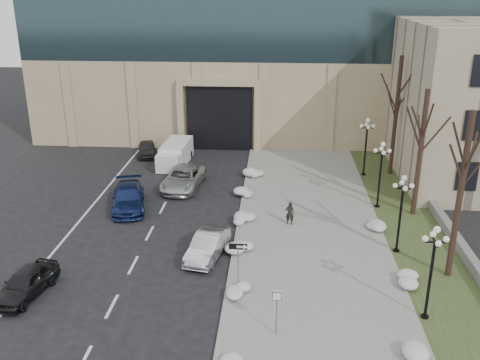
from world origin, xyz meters
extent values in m
cube|color=gray|center=(3.50, 14.00, 0.06)|extent=(9.00, 40.00, 0.12)
cube|color=gray|center=(-1.00, 14.00, 0.07)|extent=(0.30, 40.00, 0.14)
cube|color=#334221|center=(10.00, 14.00, 0.05)|extent=(4.00, 40.00, 0.10)
cube|color=gray|center=(12.00, 16.00, 0.35)|extent=(0.50, 30.00, 0.70)
cube|color=tan|center=(-2.00, 42.00, 4.00)|extent=(40.00, 20.00, 8.00)
cube|color=black|center=(-4.00, 33.00, 3.00)|extent=(6.00, 2.50, 6.00)
cube|color=tan|center=(-4.00, 31.60, 6.30)|extent=(7.50, 0.60, 0.60)
cube|color=tan|center=(-7.50, 31.60, 3.00)|extent=(0.60, 0.60, 6.00)
cube|color=tan|center=(-0.50, 31.60, 3.00)|extent=(0.60, 0.60, 6.00)
cube|color=black|center=(14.00, 19.00, 2.50)|extent=(1.40, 0.25, 2.00)
cube|color=black|center=(14.00, 19.00, 6.00)|extent=(1.40, 0.25, 2.00)
imported|color=black|center=(-11.00, 6.69, 0.70)|extent=(2.36, 4.31, 1.39)
imported|color=#ACAEB4|center=(-2.50, 11.27, 0.70)|extent=(2.32, 4.47, 1.40)
imported|color=navy|center=(-8.82, 17.80, 0.77)|extent=(3.35, 5.64, 1.53)
imported|color=#B8B8B8|center=(-5.71, 21.90, 0.77)|extent=(3.03, 5.72, 1.53)
imported|color=#2B2C30|center=(-10.36, 29.57, 0.64)|extent=(2.27, 3.97, 1.27)
imported|color=black|center=(2.21, 15.71, 0.88)|extent=(0.60, 0.44, 1.52)
cube|color=silver|center=(-7.32, 27.96, 0.90)|extent=(2.24, 4.62, 1.81)
cube|color=silver|center=(-7.48, 25.26, 0.81)|extent=(1.98, 1.55, 1.45)
cylinder|color=black|center=(-8.37, 25.49, 0.32)|extent=(0.26, 0.64, 0.63)
cylinder|color=black|center=(-6.56, 25.39, 0.32)|extent=(0.26, 0.64, 0.63)
cylinder|color=black|center=(-8.14, 29.37, 0.32)|extent=(0.26, 0.64, 0.63)
cylinder|color=black|center=(-6.34, 29.26, 0.32)|extent=(0.26, 0.64, 0.63)
cylinder|color=slate|center=(-0.53, 7.99, 1.25)|extent=(0.06, 0.06, 2.51)
cube|color=black|center=(-0.53, 7.99, 2.41)|extent=(0.92, 0.05, 0.31)
cube|color=white|center=(-0.38, 7.97, 2.41)|extent=(0.43, 0.02, 0.12)
cone|color=white|center=(-0.14, 7.96, 2.41)|extent=(0.22, 0.25, 0.25)
cylinder|color=slate|center=(1.42, 4.22, 1.14)|extent=(0.06, 0.06, 2.29)
cube|color=white|center=(1.42, 4.22, 2.08)|extent=(0.50, 0.06, 0.50)
cube|color=black|center=(1.42, 4.19, 2.08)|extent=(0.44, 0.03, 0.44)
cube|color=white|center=(1.42, 4.19, 2.08)|extent=(0.37, 0.03, 0.37)
ellipsoid|color=silver|center=(-0.58, 7.20, 0.30)|extent=(1.10, 1.60, 0.36)
ellipsoid|color=silver|center=(-0.60, 12.03, 0.30)|extent=(1.10, 1.60, 0.36)
ellipsoid|color=silver|center=(-0.82, 15.89, 0.30)|extent=(1.10, 1.60, 0.36)
ellipsoid|color=silver|center=(-0.82, 20.25, 0.30)|extent=(1.10, 1.60, 0.36)
ellipsoid|color=silver|center=(-0.48, 24.55, 0.30)|extent=(1.10, 1.60, 0.36)
ellipsoid|color=silver|center=(7.52, 2.97, 0.30)|extent=(1.10, 1.60, 0.36)
ellipsoid|color=silver|center=(7.86, 8.84, 0.30)|extent=(1.10, 1.60, 0.36)
ellipsoid|color=silver|center=(7.51, 15.53, 0.30)|extent=(1.10, 1.60, 0.36)
cylinder|color=black|center=(8.30, 6.00, 0.10)|extent=(0.36, 0.36, 0.20)
cylinder|color=black|center=(8.30, 6.00, 2.00)|extent=(0.14, 0.14, 4.00)
cylinder|color=black|center=(8.30, 6.00, 4.00)|extent=(0.10, 0.90, 0.10)
cylinder|color=black|center=(8.30, 6.00, 4.00)|extent=(0.90, 0.10, 0.10)
sphere|color=silver|center=(8.30, 6.00, 4.60)|extent=(0.32, 0.32, 0.32)
sphere|color=silver|center=(8.75, 6.00, 4.15)|extent=(0.28, 0.28, 0.28)
sphere|color=silver|center=(7.85, 6.00, 4.15)|extent=(0.28, 0.28, 0.28)
sphere|color=silver|center=(8.30, 6.45, 4.15)|extent=(0.28, 0.28, 0.28)
sphere|color=silver|center=(8.30, 5.55, 4.15)|extent=(0.28, 0.28, 0.28)
cylinder|color=black|center=(8.30, 12.50, 0.10)|extent=(0.36, 0.36, 0.20)
cylinder|color=black|center=(8.30, 12.50, 2.00)|extent=(0.14, 0.14, 4.00)
cylinder|color=black|center=(8.30, 12.50, 4.00)|extent=(0.10, 0.90, 0.10)
cylinder|color=black|center=(8.30, 12.50, 4.00)|extent=(0.90, 0.10, 0.10)
sphere|color=silver|center=(8.30, 12.50, 4.60)|extent=(0.32, 0.32, 0.32)
sphere|color=silver|center=(8.75, 12.50, 4.15)|extent=(0.28, 0.28, 0.28)
sphere|color=silver|center=(7.85, 12.50, 4.15)|extent=(0.28, 0.28, 0.28)
sphere|color=silver|center=(8.30, 12.95, 4.15)|extent=(0.28, 0.28, 0.28)
sphere|color=silver|center=(8.30, 12.05, 4.15)|extent=(0.28, 0.28, 0.28)
cylinder|color=black|center=(8.30, 19.00, 0.10)|extent=(0.36, 0.36, 0.20)
cylinder|color=black|center=(8.30, 19.00, 2.00)|extent=(0.14, 0.14, 4.00)
cylinder|color=black|center=(8.30, 19.00, 4.00)|extent=(0.10, 0.90, 0.10)
cylinder|color=black|center=(8.30, 19.00, 4.00)|extent=(0.90, 0.10, 0.10)
sphere|color=silver|center=(8.30, 19.00, 4.60)|extent=(0.32, 0.32, 0.32)
sphere|color=silver|center=(8.75, 19.00, 4.15)|extent=(0.28, 0.28, 0.28)
sphere|color=silver|center=(7.85, 19.00, 4.15)|extent=(0.28, 0.28, 0.28)
sphere|color=silver|center=(8.30, 19.45, 4.15)|extent=(0.28, 0.28, 0.28)
sphere|color=silver|center=(8.30, 18.55, 4.15)|extent=(0.28, 0.28, 0.28)
cylinder|color=black|center=(8.30, 25.50, 0.10)|extent=(0.36, 0.36, 0.20)
cylinder|color=black|center=(8.30, 25.50, 2.00)|extent=(0.14, 0.14, 4.00)
cylinder|color=black|center=(8.30, 25.50, 4.00)|extent=(0.10, 0.90, 0.10)
cylinder|color=black|center=(8.30, 25.50, 4.00)|extent=(0.90, 0.10, 0.10)
sphere|color=silver|center=(8.30, 25.50, 4.60)|extent=(0.32, 0.32, 0.32)
sphere|color=silver|center=(8.75, 25.50, 4.15)|extent=(0.28, 0.28, 0.28)
sphere|color=silver|center=(7.85, 25.50, 4.15)|extent=(0.28, 0.28, 0.28)
sphere|color=silver|center=(8.30, 25.95, 4.15)|extent=(0.28, 0.28, 0.28)
sphere|color=silver|center=(8.30, 25.05, 4.15)|extent=(0.28, 0.28, 0.28)
cylinder|color=black|center=(10.50, 10.00, 4.50)|extent=(0.32, 0.32, 9.00)
cylinder|color=black|center=(10.50, 18.00, 4.25)|extent=(0.32, 0.32, 8.50)
cylinder|color=black|center=(10.50, 26.00, 4.75)|extent=(0.32, 0.32, 9.50)
camera|label=1|loc=(1.22, -15.53, 14.73)|focal=40.00mm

